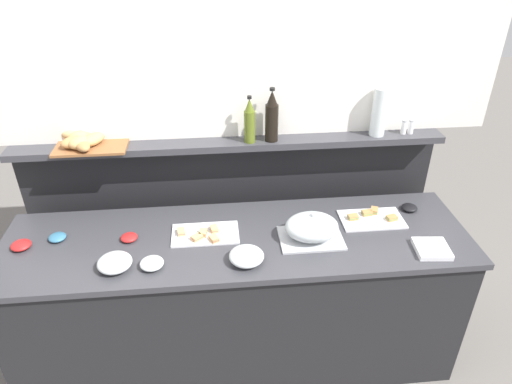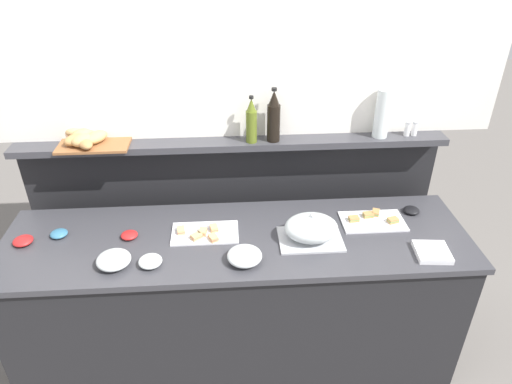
# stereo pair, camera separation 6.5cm
# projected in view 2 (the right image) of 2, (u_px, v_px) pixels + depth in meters

# --- Properties ---
(ground_plane) EXTENTS (12.00, 12.00, 0.00)m
(ground_plane) POSITION_uv_depth(u_px,v_px,m) (237.00, 287.00, 3.48)
(ground_plane) COLOR slate
(buffet_counter) EXTENTS (2.54, 0.71, 0.92)m
(buffet_counter) POSITION_uv_depth(u_px,v_px,m) (238.00, 299.00, 2.73)
(buffet_counter) COLOR black
(buffet_counter) RESTS_ON ground_plane
(back_ledge_unit) EXTENTS (2.54, 0.22, 1.28)m
(back_ledge_unit) POSITION_uv_depth(u_px,v_px,m) (235.00, 219.00, 3.07)
(back_ledge_unit) COLOR black
(back_ledge_unit) RESTS_ON ground_plane
(upper_wall_panel) EXTENTS (3.14, 0.08, 1.32)m
(upper_wall_panel) POSITION_uv_depth(u_px,v_px,m) (229.00, 19.00, 2.44)
(upper_wall_panel) COLOR white
(upper_wall_panel) RESTS_ON back_ledge_unit
(sandwich_platter_front) EXTENTS (0.36, 0.21, 0.04)m
(sandwich_platter_front) POSITION_uv_depth(u_px,v_px,m) (204.00, 233.00, 2.51)
(sandwich_platter_front) COLOR silver
(sandwich_platter_front) RESTS_ON buffet_counter
(sandwich_platter_rear) EXTENTS (0.36, 0.21, 0.04)m
(sandwich_platter_rear) POSITION_uv_depth(u_px,v_px,m) (373.00, 220.00, 2.62)
(sandwich_platter_rear) COLOR silver
(sandwich_platter_rear) RESTS_ON buffet_counter
(serving_cloche) EXTENTS (0.34, 0.24, 0.17)m
(serving_cloche) POSITION_uv_depth(u_px,v_px,m) (311.00, 229.00, 2.44)
(serving_cloche) COLOR #B7BABF
(serving_cloche) RESTS_ON buffet_counter
(glass_bowl_large) EXTENTS (0.17, 0.17, 0.07)m
(glass_bowl_large) POSITION_uv_depth(u_px,v_px,m) (114.00, 260.00, 2.28)
(glass_bowl_large) COLOR silver
(glass_bowl_large) RESTS_ON buffet_counter
(glass_bowl_medium) EXTENTS (0.12, 0.12, 0.05)m
(glass_bowl_medium) POSITION_uv_depth(u_px,v_px,m) (150.00, 262.00, 2.29)
(glass_bowl_medium) COLOR silver
(glass_bowl_medium) RESTS_ON buffet_counter
(glass_bowl_small) EXTENTS (0.18, 0.18, 0.07)m
(glass_bowl_small) POSITION_uv_depth(u_px,v_px,m) (245.00, 256.00, 2.31)
(glass_bowl_small) COLOR silver
(glass_bowl_small) RESTS_ON buffet_counter
(condiment_bowl_red) EXTENTS (0.09, 0.09, 0.03)m
(condiment_bowl_red) POSITION_uv_depth(u_px,v_px,m) (129.00, 235.00, 2.49)
(condiment_bowl_red) COLOR red
(condiment_bowl_red) RESTS_ON buffet_counter
(condiment_bowl_teal) EXTENTS (0.09, 0.09, 0.03)m
(condiment_bowl_teal) POSITION_uv_depth(u_px,v_px,m) (59.00, 234.00, 2.50)
(condiment_bowl_teal) COLOR teal
(condiment_bowl_teal) RESTS_ON buffet_counter
(condiment_bowl_dark) EXTENTS (0.10, 0.10, 0.04)m
(condiment_bowl_dark) POSITION_uv_depth(u_px,v_px,m) (23.00, 241.00, 2.44)
(condiment_bowl_dark) COLOR red
(condiment_bowl_dark) RESTS_ON buffet_counter
(condiment_bowl_cream) EXTENTS (0.09, 0.09, 0.03)m
(condiment_bowl_cream) POSITION_uv_depth(u_px,v_px,m) (411.00, 210.00, 2.70)
(condiment_bowl_cream) COLOR black
(condiment_bowl_cream) RESTS_ON buffet_counter
(napkin_stack) EXTENTS (0.19, 0.19, 0.03)m
(napkin_stack) POSITION_uv_depth(u_px,v_px,m) (432.00, 252.00, 2.36)
(napkin_stack) COLOR white
(napkin_stack) RESTS_ON buffet_counter
(wine_bottle_dark) EXTENTS (0.08, 0.08, 0.32)m
(wine_bottle_dark) POSITION_uv_depth(u_px,v_px,m) (274.00, 118.00, 2.62)
(wine_bottle_dark) COLOR black
(wine_bottle_dark) RESTS_ON back_ledge_unit
(olive_oil_bottle) EXTENTS (0.06, 0.06, 0.28)m
(olive_oil_bottle) POSITION_uv_depth(u_px,v_px,m) (251.00, 122.00, 2.62)
(olive_oil_bottle) COLOR #56661E
(olive_oil_bottle) RESTS_ON back_ledge_unit
(salt_shaker) EXTENTS (0.03, 0.03, 0.09)m
(salt_shaker) POSITION_uv_depth(u_px,v_px,m) (407.00, 129.00, 2.73)
(salt_shaker) COLOR white
(salt_shaker) RESTS_ON back_ledge_unit
(pepper_shaker) EXTENTS (0.03, 0.03, 0.09)m
(pepper_shaker) POSITION_uv_depth(u_px,v_px,m) (415.00, 129.00, 2.73)
(pepper_shaker) COLOR white
(pepper_shaker) RESTS_ON back_ledge_unit
(bread_basket) EXTENTS (0.41, 0.31, 0.08)m
(bread_basket) POSITION_uv_depth(u_px,v_px,m) (85.00, 137.00, 2.63)
(bread_basket) COLOR brown
(bread_basket) RESTS_ON back_ledge_unit
(water_carafe) EXTENTS (0.09, 0.09, 0.29)m
(water_carafe) POSITION_uv_depth(u_px,v_px,m) (382.00, 113.00, 2.67)
(water_carafe) COLOR silver
(water_carafe) RESTS_ON back_ledge_unit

